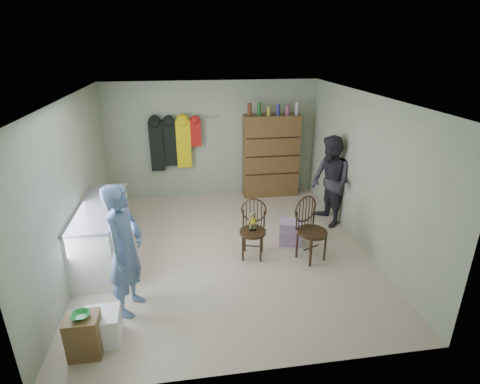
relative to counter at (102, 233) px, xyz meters
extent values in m
plane|color=beige|center=(1.95, 0.00, -0.47)|extent=(5.00, 5.00, 0.00)
plane|color=#A6B194|center=(1.95, 2.50, 0.78)|extent=(4.50, 0.00, 4.50)
plane|color=#A6B194|center=(-0.30, 0.00, 0.78)|extent=(0.00, 5.00, 5.00)
plane|color=#A6B194|center=(4.20, 0.00, 0.78)|extent=(0.00, 5.00, 5.00)
plane|color=white|center=(1.95, 0.00, 2.03)|extent=(5.00, 5.00, 0.00)
cube|color=silver|center=(0.00, 0.00, -0.02)|extent=(0.60, 1.80, 0.90)
cube|color=slate|center=(0.00, 0.00, 0.45)|extent=(0.64, 1.86, 0.04)
cylinder|color=#99999E|center=(0.31, -0.45, 0.07)|extent=(0.02, 0.02, 0.14)
cylinder|color=#99999E|center=(0.31, 0.45, 0.07)|extent=(0.02, 0.02, 0.14)
cube|color=brown|center=(0.15, -1.97, -0.22)|extent=(0.35, 0.30, 0.50)
imported|color=green|center=(0.15, -1.97, 0.05)|extent=(0.19, 0.19, 0.05)
cube|color=white|center=(0.30, -1.80, -0.28)|extent=(0.41, 0.39, 0.37)
cylinder|color=#3B2614|center=(2.33, -0.25, -0.03)|extent=(0.52, 0.52, 0.04)
cylinder|color=#3B2614|center=(2.16, -0.35, -0.26)|extent=(0.03, 0.03, 0.42)
cylinder|color=#3B2614|center=(2.43, -0.43, -0.26)|extent=(0.03, 0.03, 0.42)
cylinder|color=#3B2614|center=(2.24, -0.07, -0.26)|extent=(0.03, 0.03, 0.42)
cylinder|color=#3B2614|center=(2.51, -0.15, -0.26)|extent=(0.03, 0.03, 0.42)
torus|color=#3B2614|center=(2.38, -0.09, 0.27)|extent=(0.40, 0.13, 0.41)
cylinder|color=#3B2614|center=(2.21, -0.05, 0.13)|extent=(0.03, 0.03, 0.28)
cylinder|color=#3B2614|center=(2.54, -0.14, 0.13)|extent=(0.03, 0.03, 0.28)
cylinder|color=yellow|center=(2.33, -0.23, 0.16)|extent=(0.10, 0.10, 0.09)
cylinder|color=#475128|center=(2.33, -0.23, 0.06)|extent=(0.06, 0.06, 0.14)
sphere|color=#9E7042|center=(2.33, -0.23, 0.25)|extent=(0.09, 0.09, 0.09)
cylinder|color=#475128|center=(2.33, -0.23, 0.29)|extent=(0.08, 0.08, 0.03)
cube|color=black|center=(2.33, -0.27, 0.25)|extent=(0.06, 0.01, 0.02)
cylinder|color=#3B2614|center=(3.24, -0.47, 0.01)|extent=(0.61, 0.61, 0.05)
cylinder|color=#3B2614|center=(3.16, -0.67, -0.24)|extent=(0.04, 0.04, 0.46)
cylinder|color=#3B2614|center=(3.44, -0.54, -0.24)|extent=(0.04, 0.04, 0.46)
cylinder|color=#3B2614|center=(3.03, -0.38, -0.24)|extent=(0.04, 0.04, 0.46)
cylinder|color=#3B2614|center=(3.31, -0.25, -0.24)|extent=(0.04, 0.04, 0.46)
torus|color=#3B2614|center=(3.16, -0.30, 0.33)|extent=(0.41, 0.21, 0.44)
cylinder|color=#3B2614|center=(3.00, -0.39, 0.18)|extent=(0.03, 0.03, 0.30)
cylinder|color=#3B2614|center=(3.33, -0.23, 0.18)|extent=(0.03, 0.03, 0.30)
cube|color=pink|center=(3.06, 0.07, -0.27)|extent=(0.46, 0.40, 0.41)
imported|color=#57719F|center=(0.56, -1.26, 0.39)|extent=(0.58, 0.72, 1.72)
imported|color=#2D2B33|center=(3.95, 0.71, 0.37)|extent=(0.75, 0.90, 1.69)
cube|color=brown|center=(3.20, 2.30, 0.43)|extent=(1.20, 0.38, 1.80)
cube|color=#3B2614|center=(3.20, 2.11, 0.08)|extent=(1.16, 0.02, 0.03)
cube|color=#3B2614|center=(3.20, 2.11, 0.48)|extent=(1.16, 0.02, 0.03)
cube|color=#3B2614|center=(3.20, 2.11, 0.88)|extent=(1.16, 0.02, 0.03)
cylinder|color=#592D14|center=(2.70, 2.20, 1.46)|extent=(0.09, 0.09, 0.27)
cylinder|color=#19591E|center=(2.90, 2.20, 1.46)|extent=(0.07, 0.07, 0.27)
cylinder|color=#A59933|center=(3.10, 2.20, 1.42)|extent=(0.08, 0.08, 0.19)
cylinder|color=navy|center=(3.30, 2.20, 1.44)|extent=(0.08, 0.08, 0.23)
cylinder|color=#8C3F59|center=(3.50, 2.20, 1.43)|extent=(0.08, 0.08, 0.20)
cylinder|color=#B2B2B7|center=(3.70, 2.20, 1.46)|extent=(0.07, 0.07, 0.27)
cylinder|color=#99999E|center=(1.55, 2.44, 1.28)|extent=(1.00, 0.02, 0.02)
cube|color=black|center=(0.77, 2.38, 0.72)|extent=(0.28, 0.10, 1.05)
cube|color=black|center=(1.05, 2.38, 0.77)|extent=(0.26, 0.10, 0.95)
cube|color=yellow|center=(1.33, 2.38, 0.75)|extent=(0.30, 0.10, 1.00)
cube|color=red|center=(1.59, 2.38, 0.97)|extent=(0.22, 0.10, 0.55)
camera|label=1|loc=(1.35, -5.39, 2.76)|focal=28.00mm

